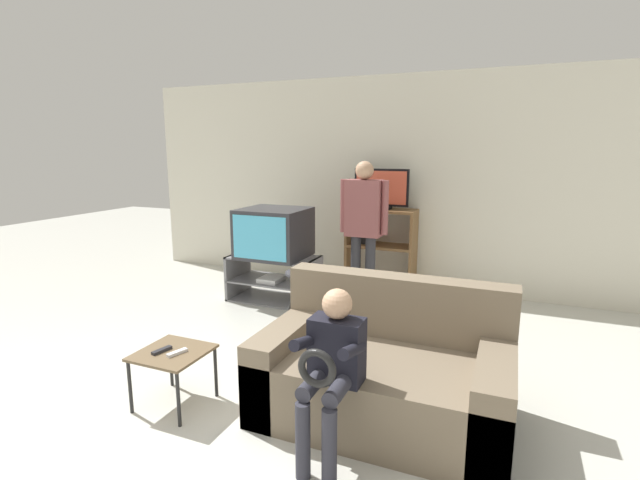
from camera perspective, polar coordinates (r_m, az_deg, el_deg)
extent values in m
plane|color=beige|center=(2.94, -19.48, -25.48)|extent=(18.00, 18.00, 0.00)
cube|color=silver|center=(5.92, 6.37, 6.97)|extent=(6.40, 0.06, 2.60)
cube|color=slate|center=(5.46, -5.61, -7.24)|extent=(1.01, 0.53, 0.02)
cube|color=slate|center=(5.39, -5.65, -4.98)|extent=(0.98, 0.53, 0.02)
cube|color=slate|center=(5.32, -5.71, -2.13)|extent=(1.01, 0.53, 0.02)
cube|color=slate|center=(5.62, -10.05, -4.14)|extent=(0.03, 0.53, 0.52)
cube|color=slate|center=(5.17, -0.88, -5.31)|extent=(0.03, 0.53, 0.52)
cube|color=silver|center=(5.32, -6.00, -4.81)|extent=(0.24, 0.28, 0.05)
cube|color=#2D2D33|center=(5.25, -5.67, 0.88)|extent=(0.72, 0.67, 0.55)
cube|color=#4CB7E0|center=(4.97, -7.51, 0.24)|extent=(0.64, 0.01, 0.47)
cube|color=brown|center=(5.85, 3.72, -0.89)|extent=(0.03, 0.37, 1.01)
cube|color=brown|center=(5.64, 11.40, -1.53)|extent=(0.03, 0.37, 1.01)
cube|color=brown|center=(5.86, 7.37, -5.91)|extent=(0.77, 0.37, 0.03)
cube|color=brown|center=(5.72, 7.51, -0.72)|extent=(0.77, 0.37, 0.03)
cube|color=brown|center=(5.65, 7.62, 3.66)|extent=(0.77, 0.37, 0.03)
cube|color=black|center=(5.68, 5.98, 0.54)|extent=(0.18, 0.04, 0.22)
cube|color=black|center=(5.62, 7.50, 4.00)|extent=(0.23, 0.20, 0.04)
cube|color=black|center=(5.59, 7.56, 6.44)|extent=(0.66, 0.04, 0.44)
cube|color=#D8593F|center=(5.57, 7.51, 6.42)|extent=(0.61, 0.01, 0.39)
cylinder|color=black|center=(4.02, -3.94, -9.08)|extent=(0.16, 0.17, 0.68)
cylinder|color=black|center=(3.93, -0.97, -9.55)|extent=(0.16, 0.17, 0.68)
cylinder|color=black|center=(4.22, -2.51, -8.09)|extent=(0.16, 0.17, 0.68)
cylinder|color=black|center=(4.13, 0.34, -8.50)|extent=(0.16, 0.17, 0.68)
cylinder|color=#333338|center=(3.97, -1.80, -4.09)|extent=(0.35, 0.35, 0.02)
cube|color=brown|center=(3.36, -17.69, -13.06)|extent=(0.44, 0.44, 0.02)
cylinder|color=black|center=(3.44, -22.34, -16.39)|extent=(0.02, 0.02, 0.37)
cylinder|color=black|center=(3.19, -17.04, -18.24)|extent=(0.02, 0.02, 0.37)
cylinder|color=black|center=(3.69, -17.89, -14.09)|extent=(0.02, 0.02, 0.37)
cylinder|color=black|center=(3.47, -12.71, -15.54)|extent=(0.02, 0.02, 0.37)
cube|color=#232328|center=(3.37, -18.89, -12.72)|extent=(0.07, 0.15, 0.02)
cube|color=silver|center=(3.30, -17.18, -13.10)|extent=(0.08, 0.15, 0.02)
cube|color=#756651|center=(3.16, 7.65, -17.52)|extent=(1.57, 0.93, 0.43)
cube|color=#756651|center=(3.31, 9.53, -8.01)|extent=(1.57, 0.20, 0.43)
cube|color=#756651|center=(3.35, -3.91, -14.57)|extent=(0.22, 0.93, 0.55)
cube|color=#756651|center=(3.05, 20.62, -17.99)|extent=(0.22, 0.93, 0.55)
cylinder|color=#2D2D33|center=(5.12, 4.40, -3.85)|extent=(0.11, 0.11, 0.80)
cylinder|color=#2D2D33|center=(5.08, 6.17, -4.02)|extent=(0.11, 0.11, 0.80)
cube|color=#8C4C4C|center=(4.96, 5.43, 3.92)|extent=(0.38, 0.20, 0.60)
cylinder|color=#8C4C4C|center=(5.03, 2.95, 4.23)|extent=(0.08, 0.08, 0.57)
cylinder|color=#8C4C4C|center=(4.90, 7.98, 3.95)|extent=(0.08, 0.08, 0.57)
sphere|color=tan|center=(4.93, 5.51, 8.52)|extent=(0.19, 0.19, 0.19)
cylinder|color=#2D2D38|center=(2.66, -2.12, -23.47)|extent=(0.08, 0.08, 0.43)
cylinder|color=#2D2D38|center=(2.61, 1.15, -24.20)|extent=(0.08, 0.08, 0.43)
cylinder|color=#2D2D38|center=(2.64, -0.73, -17.10)|extent=(0.09, 0.30, 0.09)
cylinder|color=#2D2D38|center=(2.59, 2.46, -17.70)|extent=(0.09, 0.30, 0.09)
cube|color=black|center=(2.68, 2.09, -13.34)|extent=(0.30, 0.17, 0.37)
cylinder|color=black|center=(2.59, -1.79, -12.45)|extent=(0.06, 0.31, 0.14)
cylinder|color=black|center=(2.50, 4.01, -13.39)|extent=(0.06, 0.31, 0.14)
sphere|color=tan|center=(2.58, 2.13, -7.86)|extent=(0.17, 0.17, 0.17)
torus|color=black|center=(2.43, -0.38, -15.52)|extent=(0.21, 0.04, 0.21)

